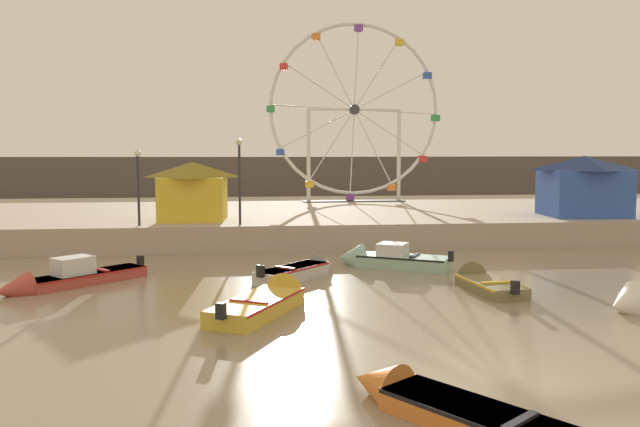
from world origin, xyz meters
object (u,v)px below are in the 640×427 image
Objects in this scene: motorboat_mustard_yellow at (270,300)px; carnival_booth_blue_tent at (584,185)px; ferris_wheel_white_frame at (354,113)px; promenade_lamp_near at (239,169)px; motorboat_pale_grey at (302,270)px; motorboat_orange_hull at (447,408)px; promenade_lamp_far at (138,176)px; motorboat_olive_wood at (481,282)px; carnival_booth_yellow_awning at (193,190)px; motorboat_seafoam at (385,259)px; motorboat_faded_red at (63,279)px.

carnival_booth_blue_tent reaches higher than motorboat_mustard_yellow.
promenade_lamp_near is at bearing -119.96° from ferris_wheel_white_frame.
motorboat_pale_grey is at bearing -104.90° from ferris_wheel_white_frame.
motorboat_pale_grey is at bearing 11.98° from motorboat_mustard_yellow.
promenade_lamp_far is at bearing -13.24° from motorboat_orange_hull.
carnival_booth_blue_tent is (10.22, 11.63, 2.82)m from motorboat_olive_wood.
motorboat_pale_grey is at bearing -70.29° from promenade_lamp_near.
motorboat_pale_grey is (-6.20, 2.64, 0.06)m from motorboat_olive_wood.
motorboat_orange_hull is 22.58m from promenade_lamp_far.
carnival_booth_blue_tent reaches higher than motorboat_pale_grey.
motorboat_pale_grey is 0.31× the size of ferris_wheel_white_frame.
motorboat_olive_wood is 16.51m from carnival_booth_yellow_awning.
promenade_lamp_far is at bearing 48.41° from motorboat_olive_wood.
promenade_lamp_near is (-2.46, 6.87, 3.74)m from motorboat_pale_grey.
ferris_wheel_white_frame is 16.65m from carnival_booth_blue_tent.
motorboat_pale_grey is 18.92m from carnival_booth_blue_tent.
carnival_booth_yellow_awning is at bearing 42.12° from motorboat_mustard_yellow.
promenade_lamp_far is (-12.79, -13.71, -3.91)m from ferris_wheel_white_frame.
motorboat_seafoam is 0.96× the size of motorboat_mustard_yellow.
carnival_booth_blue_tent is at bearing 6.40° from promenade_lamp_near.
carnival_booth_yellow_awning is (-6.36, 22.83, 2.66)m from motorboat_orange_hull.
promenade_lamp_near is (-8.66, 9.51, 3.80)m from motorboat_olive_wood.
promenade_lamp_near is 4.84m from promenade_lamp_far.
motorboat_orange_hull is at bearing 84.97° from motorboat_faded_red.
motorboat_orange_hull is at bearing 111.35° from motorboat_seafoam.
motorboat_faded_red is 10.62m from promenade_lamp_near.
ferris_wheel_white_frame is at bearing 60.04° from promenade_lamp_near.
motorboat_seafoam is at bearing -38.38° from carnival_booth_yellow_awning.
motorboat_olive_wood is 24.48m from ferris_wheel_white_frame.
ferris_wheel_white_frame is 16.15m from carnival_booth_yellow_awning.
promenade_lamp_far is (-10.96, 5.18, 3.36)m from motorboat_seafoam.
motorboat_pale_grey is 10.81m from carnival_booth_yellow_awning.
carnival_booth_blue_tent is (25.14, 9.85, 2.73)m from motorboat_faded_red.
promenade_lamp_near reaches higher than motorboat_faded_red.
motorboat_seafoam is 8.76m from promenade_lamp_near.
motorboat_seafoam is 0.98× the size of motorboat_orange_hull.
motorboat_faded_red is 1.25× the size of motorboat_pale_grey.
motorboat_pale_grey is at bearing 60.84° from motorboat_olive_wood.
carnival_booth_yellow_awning is 0.91× the size of promenade_lamp_near.
motorboat_seafoam is 12.66m from motorboat_faded_red.
promenade_lamp_far is at bearing -133.03° from ferris_wheel_white_frame.
ferris_wheel_white_frame is 16.35m from promenade_lamp_near.
promenade_lamp_far reaches higher than motorboat_orange_hull.
ferris_wheel_white_frame is (6.92, 25.54, 7.35)m from motorboat_mustard_yellow.
motorboat_orange_hull is at bearing -66.89° from promenade_lamp_far.
carnival_booth_yellow_awning is at bearing -154.41° from motorboat_faded_red.
promenade_lamp_near is (6.25, 7.74, 3.71)m from motorboat_faded_red.
motorboat_seafoam is 8.37m from motorboat_mustard_yellow.
motorboat_pale_grey reaches higher than motorboat_orange_hull.
motorboat_pale_grey is (-3.67, -1.80, -0.07)m from motorboat_seafoam.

